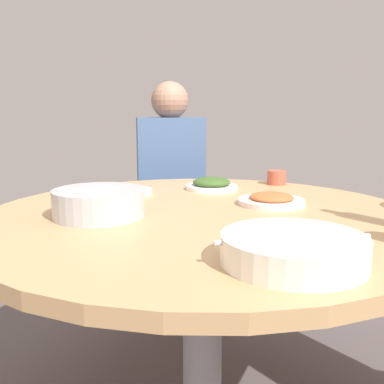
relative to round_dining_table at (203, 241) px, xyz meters
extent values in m
cylinder|color=#99999E|center=(0.00, 0.00, -0.29)|extent=(0.13, 0.13, 0.67)
cylinder|color=tan|center=(0.00, 0.00, 0.07)|extent=(1.36, 1.36, 0.04)
cylinder|color=#B2B5BA|center=(0.20, 0.24, 0.13)|extent=(0.27, 0.27, 0.08)
ellipsoid|color=white|center=(0.20, 0.24, 0.13)|extent=(0.22, 0.22, 0.09)
cube|color=white|center=(0.19, 0.31, 0.18)|extent=(0.16, 0.07, 0.01)
cylinder|color=white|center=(-0.43, 0.24, 0.12)|extent=(0.30, 0.30, 0.06)
cylinder|color=black|center=(-0.43, 0.24, 0.11)|extent=(0.26, 0.26, 0.04)
cylinder|color=silver|center=(-0.43, 0.24, 0.14)|extent=(0.23, 0.26, 0.01)
cylinder|color=white|center=(0.23, -0.34, 0.10)|extent=(0.21, 0.21, 0.02)
ellipsoid|color=#395924|center=(0.23, -0.34, 0.12)|extent=(0.15, 0.15, 0.04)
cylinder|color=silver|center=(-0.10, -0.24, 0.10)|extent=(0.22, 0.22, 0.02)
ellipsoid|color=#AB5E30|center=(-0.10, -0.24, 0.11)|extent=(0.15, 0.15, 0.03)
cylinder|color=white|center=(0.41, -0.05, 0.10)|extent=(0.20, 0.20, 0.02)
ellipsoid|color=#E79862|center=(0.41, -0.05, 0.11)|extent=(0.13, 0.13, 0.03)
cylinder|color=#BC553F|center=(0.09, -0.61, 0.12)|extent=(0.08, 0.08, 0.06)
cylinder|color=brown|center=(0.73, -0.64, -0.43)|extent=(0.35, 0.35, 0.44)
cube|color=#2D333D|center=(0.73, -0.64, -0.16)|extent=(0.47, 0.46, 0.12)
cube|color=#44608A|center=(0.73, -0.64, 0.13)|extent=(0.37, 0.39, 0.46)
sphere|color=#A0755E|center=(0.73, -0.64, 0.45)|extent=(0.19, 0.19, 0.19)
camera|label=1|loc=(-0.82, 1.02, 0.40)|focal=41.02mm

